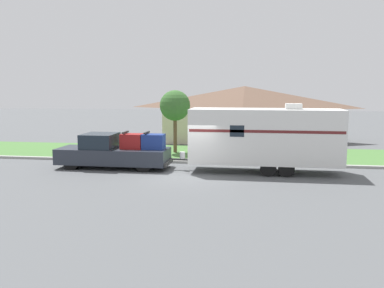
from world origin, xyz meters
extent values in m
plane|color=#515456|center=(0.00, 0.00, 0.00)|extent=(120.00, 120.00, 0.00)
cube|color=#999993|center=(0.00, 3.75, 0.07)|extent=(80.00, 0.30, 0.14)
cube|color=#477538|center=(0.00, 7.40, 0.01)|extent=(80.00, 7.00, 0.03)
cube|color=beige|center=(2.14, 14.73, 1.34)|extent=(12.31, 6.07, 2.68)
pyramid|color=brown|center=(2.14, 14.73, 3.56)|extent=(13.30, 6.55, 1.75)
cube|color=#4C3828|center=(2.14, 11.73, 1.05)|extent=(1.00, 0.06, 2.10)
cylinder|color=black|center=(-6.51, 0.90, 0.45)|extent=(0.90, 0.28, 0.90)
cylinder|color=black|center=(-6.51, 2.60, 0.45)|extent=(0.90, 0.28, 0.90)
cylinder|color=black|center=(-2.55, 0.90, 0.45)|extent=(0.90, 0.28, 0.90)
cylinder|color=black|center=(-2.55, 2.60, 0.45)|extent=(0.90, 0.28, 0.90)
cube|color=#282D38|center=(-5.81, 1.75, 0.66)|extent=(3.33, 2.06, 0.83)
cube|color=#19232D|center=(-5.22, 1.75, 1.47)|extent=(1.73, 1.90, 0.78)
cube|color=#282D38|center=(-2.81, 1.75, 0.66)|extent=(2.68, 2.06, 0.83)
cube|color=#333333|center=(-1.41, 1.75, 0.37)|extent=(0.12, 1.85, 0.20)
cube|color=maroon|center=(-3.40, 1.75, 1.48)|extent=(1.15, 0.87, 0.80)
cube|color=black|center=(-3.77, 1.75, 1.96)|extent=(0.10, 0.95, 0.08)
cube|color=navy|center=(-2.22, 1.75, 1.48)|extent=(1.15, 0.87, 0.80)
cube|color=black|center=(-2.59, 1.75, 1.96)|extent=(0.10, 0.95, 0.08)
cylinder|color=black|center=(3.82, 0.77, 0.40)|extent=(0.80, 0.22, 0.80)
cylinder|color=black|center=(3.82, 2.73, 0.40)|extent=(0.80, 0.22, 0.80)
cylinder|color=black|center=(4.70, 0.77, 0.40)|extent=(0.80, 0.22, 0.80)
cylinder|color=black|center=(4.70, 2.73, 0.40)|extent=(0.80, 0.22, 0.80)
cube|color=silver|center=(3.65, 1.75, 1.89)|extent=(7.66, 2.24, 2.76)
cube|color=#5B1E1E|center=(3.65, 0.62, 2.24)|extent=(7.51, 0.01, 0.14)
cube|color=#383838|center=(-0.70, 1.75, 0.56)|extent=(1.03, 0.12, 0.10)
cylinder|color=silver|center=(-0.65, 1.75, 0.79)|extent=(0.28, 0.28, 0.36)
cube|color=silver|center=(5.03, 1.75, 3.41)|extent=(0.80, 0.68, 0.28)
cube|color=#19232D|center=(2.27, 0.62, 2.24)|extent=(0.70, 0.01, 0.56)
cylinder|color=brown|center=(6.74, 4.89, 0.54)|extent=(0.09, 0.09, 1.09)
cube|color=silver|center=(6.74, 4.89, 1.20)|extent=(0.48, 0.20, 0.22)
cylinder|color=brown|center=(-2.17, 7.51, 1.20)|extent=(0.24, 0.24, 2.40)
sphere|color=#38662D|center=(-2.17, 7.51, 3.16)|extent=(2.02, 2.02, 2.02)
camera|label=1|loc=(3.30, -20.26, 4.41)|focal=40.00mm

